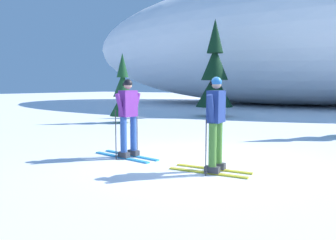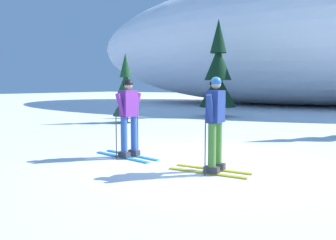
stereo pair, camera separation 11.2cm
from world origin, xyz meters
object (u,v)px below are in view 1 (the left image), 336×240
Objects in this scene: skier_navy_jacket at (216,122)px; pine_tree_center_left at (215,76)px; skier_purple_jacket at (128,117)px; pine_tree_far_left at (123,94)px.

skier_navy_jacket is 11.99m from pine_tree_center_left.
skier_purple_jacket is 0.99× the size of skier_navy_jacket.
pine_tree_far_left is 5.57m from pine_tree_center_left.
pine_tree_center_left is (-2.80, 10.66, 1.23)m from skier_purple_jacket.
skier_navy_jacket is at bearing -64.83° from pine_tree_center_left.
skier_navy_jacket is at bearing -38.49° from pine_tree_far_left.
pine_tree_far_left reaches higher than skier_navy_jacket.
skier_purple_jacket is at bearing -48.63° from pine_tree_far_left.
skier_navy_jacket is 9.18m from pine_tree_far_left.
pine_tree_center_left reaches higher than skier_purple_jacket.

